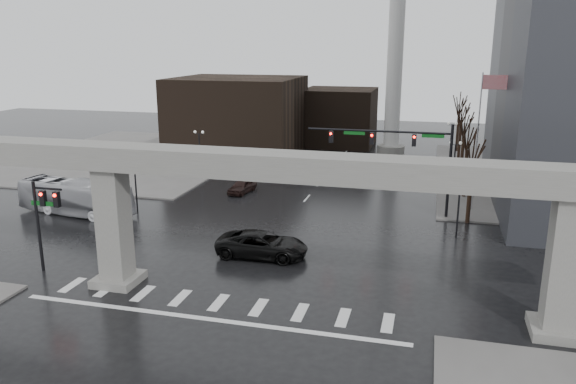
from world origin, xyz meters
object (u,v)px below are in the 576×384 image
Objects in this scene: city_bus at (75,197)px; far_car at (242,186)px; signal_mast_arm at (404,148)px; pickup_truck at (262,245)px.

city_bus reaches higher than far_car.
pickup_truck is at bearing -125.19° from signal_mast_arm.
far_car is (-15.64, 3.54, -5.15)m from signal_mast_arm.
pickup_truck reaches higher than far_car.
pickup_truck is at bearing -97.34° from city_bus.
pickup_truck is (-8.68, -12.31, -4.95)m from signal_mast_arm.
pickup_truck is at bearing -57.06° from far_car.
signal_mast_arm is 15.86m from pickup_truck.
signal_mast_arm is at bearing -66.78° from city_bus.
signal_mast_arm reaches higher than pickup_truck.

